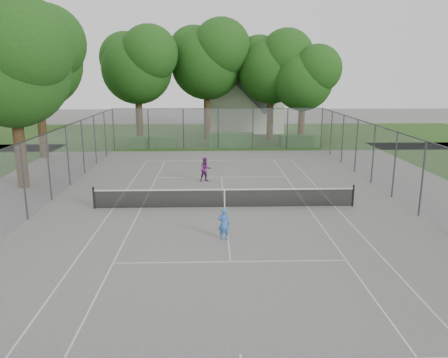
{
  "coord_description": "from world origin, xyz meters",
  "views": [
    {
      "loc": [
        -0.67,
        -20.61,
        6.49
      ],
      "look_at": [
        0.0,
        1.0,
        1.2
      ],
      "focal_mm": 35.0,
      "sensor_mm": 36.0,
      "label": 1
    }
  ],
  "objects_px": {
    "house": "(244,94)",
    "girl_player": "(224,224)",
    "woman_player": "(206,170)",
    "tennis_net": "(225,197)"
  },
  "relations": [
    {
      "from": "house",
      "to": "girl_player",
      "type": "xyz_separation_m",
      "value": [
        -3.27,
        -33.51,
        -3.51
      ]
    },
    {
      "from": "house",
      "to": "woman_player",
      "type": "xyz_separation_m",
      "value": [
        -4.1,
        -23.93,
        -3.42
      ]
    },
    {
      "from": "girl_player",
      "to": "house",
      "type": "bearing_deg",
      "value": -91.55
    },
    {
      "from": "house",
      "to": "girl_player",
      "type": "relative_size",
      "value": 8.0
    },
    {
      "from": "house",
      "to": "girl_player",
      "type": "distance_m",
      "value": 33.85
    },
    {
      "from": "house",
      "to": "girl_player",
      "type": "bearing_deg",
      "value": -95.57
    },
    {
      "from": "girl_player",
      "to": "woman_player",
      "type": "distance_m",
      "value": 9.61
    },
    {
      "from": "tennis_net",
      "to": "house",
      "type": "xyz_separation_m",
      "value": [
        3.1,
        29.28,
        3.65
      ]
    },
    {
      "from": "tennis_net",
      "to": "house",
      "type": "relative_size",
      "value": 1.25
    },
    {
      "from": "house",
      "to": "girl_player",
      "type": "height_order",
      "value": "house"
    }
  ]
}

